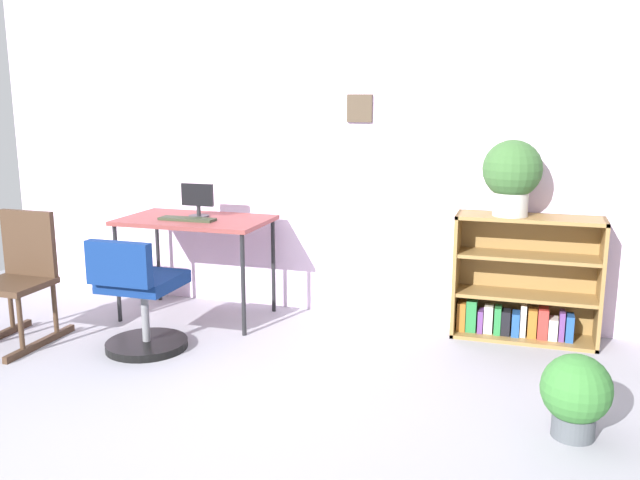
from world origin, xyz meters
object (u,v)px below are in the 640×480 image
Objects in this scene: office_chair at (140,302)px; monitor at (198,200)px; potted_plant_floor at (576,393)px; desk at (195,226)px; potted_plant_on_shelf at (512,174)px; bookshelf_low at (524,285)px; rocking_chair at (20,276)px; keyboard at (187,219)px.

monitor is at bearing 88.84° from office_chair.
potted_plant_floor is at bearing -24.11° from monitor.
potted_plant_on_shelf is at bearing 5.39° from desk.
bookshelf_low is 2.29× the size of potted_plant_floor.
bookshelf_low is at bearing 18.44° from rocking_chair.
office_chair is 2.50m from potted_plant_on_shelf.
potted_plant_on_shelf is at bearing 23.44° from office_chair.
bookshelf_low is at bearing 6.49° from desk.
monitor reaches higher than potted_plant_floor.
potted_plant_floor is (2.56, -1.00, -0.52)m from keyboard.
desk is 1.23× the size of rocking_chair.
office_chair is 0.87m from rocking_chair.
office_chair is 1.84× the size of potted_plant_floor.
bookshelf_low reaches higher than desk.
keyboard is 0.47× the size of rocking_chair.
monitor reaches higher than office_chair.
desk is 2.60× the size of keyboard.
bookshelf_low is at bearing 23.53° from office_chair.
potted_plant_floor is at bearing -5.04° from rocking_chair.
potted_plant_on_shelf is at bearing 18.17° from rocking_chair.
potted_plant_floor is (0.38, -1.30, -0.88)m from potted_plant_on_shelf.
monitor is at bearing 87.32° from desk.
bookshelf_low reaches higher than office_chair.
potted_plant_on_shelf is (2.18, 0.30, 0.36)m from keyboard.
monitor is at bearing 84.41° from keyboard.
desk is at bearing -174.61° from potted_plant_on_shelf.
potted_plant_floor is (0.26, -1.35, -0.14)m from bookshelf_low.
potted_plant_floor is at bearing -7.84° from office_chair.
monitor is 0.18m from keyboard.
rocking_chair is (-0.86, -0.05, 0.11)m from office_chair.
bookshelf_low is (2.28, 0.26, -0.32)m from desk.
monitor is 0.33× the size of office_chair.
potted_plant_floor is (2.55, -1.09, -0.46)m from desk.
desk is at bearing 88.94° from office_chair.
desk is at bearing 83.03° from keyboard.
office_chair is 2.59m from potted_plant_floor.
potted_plant_on_shelf is at bearing 106.33° from potted_plant_floor.
keyboard reaches higher than potted_plant_floor.
potted_plant_on_shelf reaches higher than rocking_chair.
desk is 2.15× the size of potted_plant_on_shelf.
rocking_chair is 1.75× the size of potted_plant_on_shelf.
office_chair is (-0.02, -0.79, -0.54)m from monitor.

